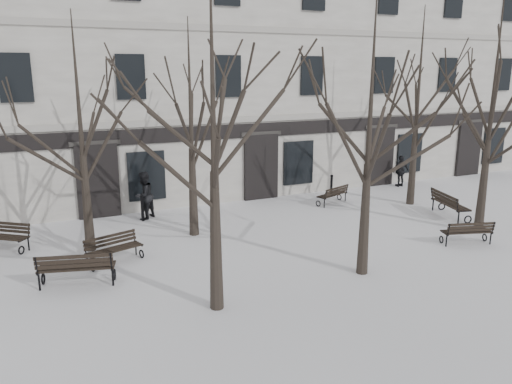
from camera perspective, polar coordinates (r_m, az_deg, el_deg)
ground at (r=14.32m, az=1.27°, el=-9.58°), size 100.00×100.00×0.00m
building at (r=25.43m, az=-11.75°, el=13.21°), size 40.40×10.20×11.40m
tree_1 at (r=11.26m, az=-4.97°, el=10.71°), size 5.70×5.70×8.14m
tree_2 at (r=13.74m, az=12.98°, el=9.42°), size 5.28×5.28×7.54m
tree_3 at (r=18.87m, az=25.52°, el=10.27°), size 5.53×5.53×7.91m
tree_4 at (r=16.19m, az=-19.61°, el=9.29°), size 5.18×5.18×7.40m
tree_5 at (r=16.95m, az=-7.53°, el=10.01°), size 5.14×5.14×7.34m
tree_6 at (r=21.97m, az=18.15°, el=11.69°), size 5.72×5.72×8.17m
bench_0 at (r=15.70m, az=-15.97°, el=-6.17°), size 1.77×1.09×0.85m
bench_1 at (r=14.32m, az=-19.85°, el=-8.09°), size 2.09×1.20×1.00m
bench_2 at (r=18.04m, az=23.03°, el=-4.18°), size 1.73×1.04×0.83m
bench_3 at (r=18.08m, az=-26.97°, el=-4.44°), size 1.76×1.56×0.89m
bench_4 at (r=21.78m, az=8.83°, el=-0.24°), size 1.69×1.10×0.81m
bench_5 at (r=21.06m, az=21.17°, el=-1.23°), size 1.19×2.09×1.00m
bollard_a at (r=19.59m, az=-12.87°, el=-1.65°), size 0.14×0.14×1.06m
bollard_b at (r=23.03m, az=8.62°, el=0.82°), size 0.13×0.13×1.03m
pedestrian_b at (r=20.04m, az=-12.56°, el=-2.98°), size 1.15×1.13×1.87m
pedestrian_c at (r=25.91m, az=16.10°, el=0.64°), size 0.92×0.39×1.56m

